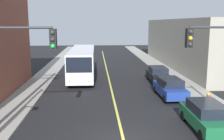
{
  "coord_description": "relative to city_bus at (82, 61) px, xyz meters",
  "views": [
    {
      "loc": [
        -1.4,
        -12.57,
        6.08
      ],
      "look_at": [
        0.0,
        10.15,
        2.0
      ],
      "focal_mm": 42.3,
      "sensor_mm": 36.0,
      "label": 1
    }
  ],
  "objects": [
    {
      "name": "parked_car_blue",
      "position": [
        7.55,
        -8.78,
        -0.98
      ],
      "size": [
        1.9,
        4.44,
        1.62
      ],
      "color": "navy",
      "rests_on": "ground"
    },
    {
      "name": "lane_stripe_center",
      "position": [
        2.91,
        -1.9,
        -1.81
      ],
      "size": [
        0.16,
        60.0,
        0.01
      ],
      "primitive_type": "cube",
      "color": "#D8CC4C",
      "rests_on": "ground"
    },
    {
      "name": "parked_car_black",
      "position": [
        7.89,
        -3.15,
        -0.98
      ],
      "size": [
        1.93,
        4.45,
        1.62
      ],
      "color": "black",
      "rests_on": "ground"
    },
    {
      "name": "city_bus",
      "position": [
        0.0,
        0.0,
        0.0
      ],
      "size": [
        2.59,
        12.16,
        3.2
      ],
      "color": "silver",
      "rests_on": "ground"
    },
    {
      "name": "traffic_signal_right_corner",
      "position": [
        8.32,
        -15.98,
        2.49
      ],
      "size": [
        3.75,
        0.48,
        6.0
      ],
      "color": "#2D2D33",
      "rests_on": "sidewalk_right"
    },
    {
      "name": "sidewalk_right",
      "position": [
        10.16,
        -6.9,
        -1.74
      ],
      "size": [
        2.5,
        90.0,
        0.15
      ],
      "primitive_type": "cube",
      "color": "gray",
      "rests_on": "ground"
    },
    {
      "name": "traffic_signal_left_corner",
      "position": [
        -2.5,
        -16.55,
        2.49
      ],
      "size": [
        3.75,
        0.48,
        6.0
      ],
      "color": "#2D2D33",
      "rests_on": "sidewalk_left"
    },
    {
      "name": "fire_hydrant",
      "position": [
        9.76,
        -11.16,
        -1.23
      ],
      "size": [
        0.44,
        0.26,
        0.84
      ],
      "color": "red",
      "rests_on": "sidewalk_right"
    },
    {
      "name": "building_right_warehouse",
      "position": [
        17.4,
        6.52,
        1.47
      ],
      "size": [
        12.0,
        26.92,
        6.57
      ],
      "color": "gray",
      "rests_on": "ground"
    },
    {
      "name": "sidewalk_left",
      "position": [
        -4.34,
        -6.9,
        -1.74
      ],
      "size": [
        2.5,
        90.0,
        0.15
      ],
      "primitive_type": "cube",
      "color": "gray",
      "rests_on": "ground"
    },
    {
      "name": "parked_car_green",
      "position": [
        7.77,
        -15.47,
        -0.98
      ],
      "size": [
        1.87,
        4.42,
        1.62
      ],
      "color": "#196038",
      "rests_on": "ground"
    }
  ]
}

